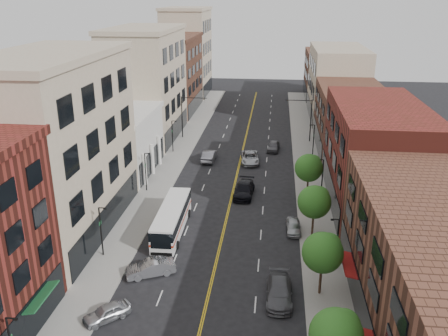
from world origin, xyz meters
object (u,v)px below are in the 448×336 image
(car_lane_c, at_px, (273,146))
(car_parked_far, at_px, (293,226))
(city_bus, at_px, (172,218))
(car_lane_behind, at_px, (209,156))
(car_angle_b, at_px, (150,268))
(car_angle_a, at_px, (107,312))
(car_lane_b, at_px, (250,158))
(car_parked_mid, at_px, (279,292))
(car_lane_a, at_px, (244,190))

(car_lane_c, bearing_deg, car_parked_far, -78.65)
(city_bus, distance_m, car_lane_behind, 22.90)
(car_angle_b, distance_m, car_lane_c, 38.75)
(car_parked_far, relative_size, car_lane_c, 0.87)
(car_lane_c, bearing_deg, car_angle_b, -99.55)
(car_lane_behind, height_order, car_lane_c, car_lane_behind)
(car_angle_a, xyz_separation_m, car_lane_b, (8.90, 37.58, 0.15))
(car_angle_b, bearing_deg, car_parked_far, 101.52)
(car_parked_far, height_order, car_lane_b, car_lane_b)
(car_angle_b, xyz_separation_m, car_parked_far, (13.00, 9.75, -0.08))
(car_angle_a, relative_size, car_lane_b, 0.66)
(car_lane_b, bearing_deg, car_lane_behind, 173.08)
(car_parked_far, relative_size, car_lane_behind, 0.77)
(car_lane_b, bearing_deg, car_angle_b, -108.50)
(car_parked_mid, bearing_deg, car_lane_a, 101.32)
(car_parked_far, bearing_deg, city_bus, -175.57)
(car_lane_a, height_order, car_lane_c, car_lane_a)
(car_lane_a, bearing_deg, car_lane_b, 93.57)
(car_angle_b, height_order, car_parked_mid, car_parked_mid)
(car_lane_behind, bearing_deg, car_parked_far, 121.04)
(car_angle_b, xyz_separation_m, car_lane_a, (7.10, 18.71, 0.09))
(car_parked_mid, relative_size, car_parked_far, 1.38)
(car_lane_a, bearing_deg, car_parked_mid, -74.63)
(car_angle_b, bearing_deg, car_lane_b, 141.83)
(car_angle_a, relative_size, car_parked_far, 0.98)
(car_lane_behind, relative_size, car_lane_c, 1.14)
(car_lane_a, distance_m, car_lane_c, 18.89)
(car_lane_behind, xyz_separation_m, car_lane_c, (9.58, 6.00, -0.07))
(city_bus, bearing_deg, car_lane_b, 71.89)
(city_bus, distance_m, car_lane_b, 23.78)
(car_lane_c, bearing_deg, car_angle_a, -99.53)
(car_lane_behind, xyz_separation_m, car_lane_b, (6.15, -0.13, -0.03))
(car_angle_a, bearing_deg, car_angle_b, 121.75)
(car_angle_a, bearing_deg, car_parked_far, 94.94)
(city_bus, distance_m, car_parked_far, 12.94)
(car_parked_mid, height_order, car_lane_behind, car_lane_behind)
(car_angle_b, relative_size, car_lane_a, 0.79)
(car_angle_a, xyz_separation_m, car_parked_far, (14.80, 16.17, 0.01))
(car_parked_mid, height_order, car_parked_far, car_parked_mid)
(car_angle_a, xyz_separation_m, car_lane_c, (12.32, 43.71, 0.11))
(car_angle_b, relative_size, car_parked_far, 1.16)
(car_angle_b, distance_m, car_parked_far, 16.25)
(car_angle_a, xyz_separation_m, car_lane_behind, (2.75, 37.71, 0.18))
(car_lane_behind, bearing_deg, car_lane_b, -179.44)
(car_lane_b, distance_m, car_lane_c, 7.02)
(car_lane_a, distance_m, car_lane_b, 12.45)
(car_lane_behind, relative_size, car_lane_b, 0.87)
(car_angle_b, height_order, car_lane_a, car_lane_a)
(car_angle_b, bearing_deg, car_lane_behind, 152.93)
(city_bus, height_order, car_parked_far, city_bus)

